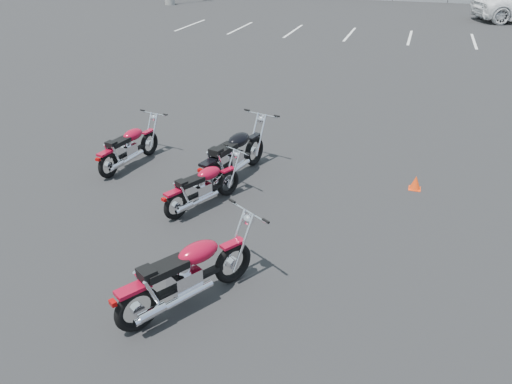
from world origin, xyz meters
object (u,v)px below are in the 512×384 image
(motorcycle_front_red, at_px, (129,147))
(motorcycle_second_black, at_px, (234,155))
(motorcycle_third_red, at_px, (203,187))
(motorcycle_rear_red, at_px, (187,274))

(motorcycle_front_red, height_order, motorcycle_second_black, motorcycle_second_black)
(motorcycle_front_red, distance_m, motorcycle_third_red, 2.63)
(motorcycle_rear_red, bearing_deg, motorcycle_third_red, 109.14)
(motorcycle_front_red, bearing_deg, motorcycle_third_red, -28.03)
(motorcycle_second_black, bearing_deg, motorcycle_third_red, -95.31)
(motorcycle_third_red, distance_m, motorcycle_rear_red, 2.84)
(motorcycle_front_red, relative_size, motorcycle_rear_red, 0.92)
(motorcycle_front_red, distance_m, motorcycle_second_black, 2.45)
(motorcycle_second_black, bearing_deg, motorcycle_front_red, -177.10)
(motorcycle_third_red, bearing_deg, motorcycle_rear_red, -70.86)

